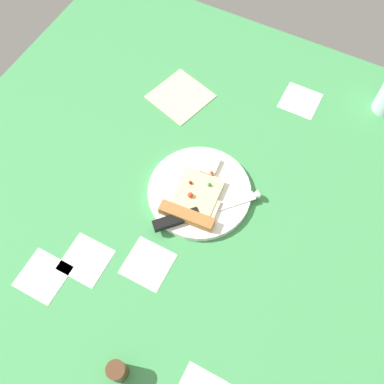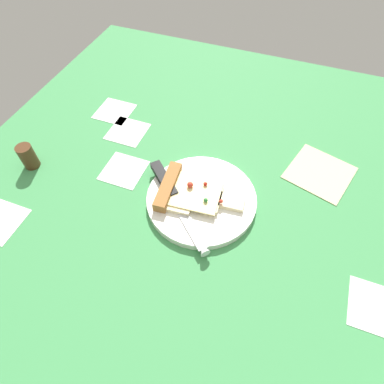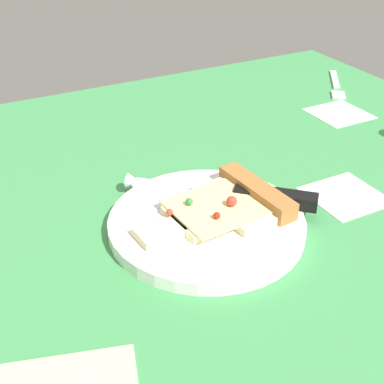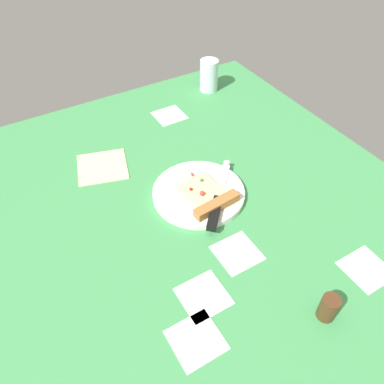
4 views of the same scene
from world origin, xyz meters
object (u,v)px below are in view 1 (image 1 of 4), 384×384
object	(u,v)px
pepper_shaker	(118,371)
pizza_slice	(194,199)
knife	(196,213)
plate	(199,193)
napkin	(180,96)

from	to	relation	value
pepper_shaker	pizza_slice	bearing A→B (deg)	-84.24
knife	pizza_slice	bearing A→B (deg)	168.21
knife	plate	bearing A→B (deg)	154.73
pizza_slice	napkin	xyz separation A→B (cm)	(17.01, -25.26, -2.16)
pepper_shaker	napkin	size ratio (longest dim) A/B	0.44
plate	knife	distance (cm)	5.86
plate	pepper_shaker	distance (cm)	39.78
pizza_slice	knife	size ratio (longest dim) A/B	0.95
pizza_slice	pepper_shaker	world-z (taller)	pepper_shaker
pizza_slice	knife	bearing A→B (deg)	-59.83
pepper_shaker	napkin	distance (cm)	65.60
pizza_slice	napkin	distance (cm)	30.53
plate	knife	size ratio (longest dim) A/B	1.20
knife	pepper_shaker	xyz separation A→B (cm)	(-1.84, 34.25, 0.70)
plate	knife	world-z (taller)	knife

